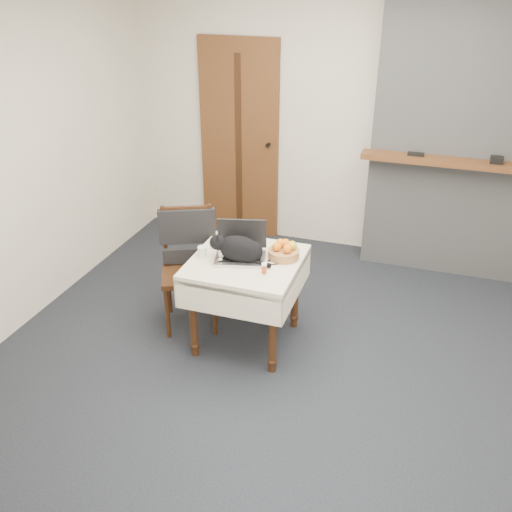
{
  "coord_description": "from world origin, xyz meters",
  "views": [
    {
      "loc": [
        0.76,
        -3.33,
        2.61
      ],
      "look_at": [
        -0.37,
        0.04,
        0.77
      ],
      "focal_mm": 40.0,
      "sensor_mm": 36.0,
      "label": 1
    }
  ],
  "objects": [
    {
      "name": "cream_jar",
      "position": [
        -0.79,
        0.05,
        0.74
      ],
      "size": [
        0.07,
        0.07,
        0.08
      ],
      "primitive_type": "cylinder",
      "color": "white",
      "rests_on": "side_table"
    },
    {
      "name": "chimney",
      "position": [
        0.9,
        1.85,
        1.3
      ],
      "size": [
        1.62,
        0.48,
        2.6
      ],
      "color": "gray",
      "rests_on": "ground"
    },
    {
      "name": "cat",
      "position": [
        -0.5,
        0.06,
        0.79
      ],
      "size": [
        0.47,
        0.24,
        0.22
      ],
      "rotation": [
        0.0,
        0.0,
        0.23
      ],
      "color": "black",
      "rests_on": "side_table"
    },
    {
      "name": "desk_clutter",
      "position": [
        -0.25,
        0.15,
        0.7
      ],
      "size": [
        0.14,
        0.06,
        0.01
      ],
      "primitive_type": "cube",
      "rotation": [
        0.0,
        0.0,
        0.34
      ],
      "color": "black",
      "rests_on": "side_table"
    },
    {
      "name": "door",
      "position": [
        -1.2,
        1.97,
        1.0
      ],
      "size": [
        0.82,
        0.1,
        2.0
      ],
      "color": "brown",
      "rests_on": "ground"
    },
    {
      "name": "side_table",
      "position": [
        -0.47,
        0.09,
        0.59
      ],
      "size": [
        0.78,
        0.78,
        0.7
      ],
      "color": "#341C0E",
      "rests_on": "ground"
    },
    {
      "name": "chair",
      "position": [
        -1.01,
        0.27,
        0.61
      ],
      "size": [
        0.56,
        0.56,
        0.95
      ],
      "rotation": [
        0.0,
        0.0,
        0.43
      ],
      "color": "#341C0E",
      "rests_on": "ground"
    },
    {
      "name": "room_shell",
      "position": [
        0.0,
        0.46,
        1.76
      ],
      "size": [
        4.52,
        4.01,
        2.61
      ],
      "color": "beige",
      "rests_on": "ground"
    },
    {
      "name": "pill_bottle",
      "position": [
        -0.28,
        -0.06,
        0.74
      ],
      "size": [
        0.04,
        0.04,
        0.08
      ],
      "color": "#9C3E13",
      "rests_on": "side_table"
    },
    {
      "name": "laptop",
      "position": [
        -0.52,
        0.13,
        0.77
      ],
      "size": [
        0.42,
        0.38,
        0.27
      ],
      "rotation": [
        0.0,
        0.0,
        0.25
      ],
      "color": "#B7B7BC",
      "rests_on": "side_table"
    },
    {
      "name": "fruit_basket",
      "position": [
        -0.22,
        0.21,
        0.75
      ],
      "size": [
        0.23,
        0.23,
        0.13
      ],
      "color": "#AE7346",
      "rests_on": "side_table"
    },
    {
      "name": "ground",
      "position": [
        0.0,
        0.0,
        0.0
      ],
      "size": [
        4.5,
        4.5,
        0.0
      ],
      "primitive_type": "plane",
      "color": "black",
      "rests_on": "ground"
    }
  ]
}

